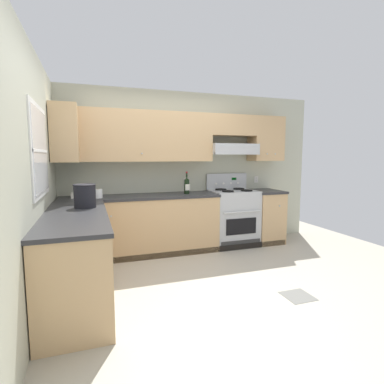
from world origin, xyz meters
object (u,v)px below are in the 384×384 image
bowl (84,196)px  paper_towel_roll (98,194)px  wine_bottle (187,185)px  bucket (85,195)px  stove (233,217)px

bowl → paper_towel_roll: bearing=-37.3°
bowl → paper_towel_roll: (0.19, -0.15, 0.04)m
wine_bottle → bucket: 1.73m
wine_bottle → paper_towel_roll: size_ratio=2.80×
stove → paper_towel_roll: (-2.18, -0.09, 0.49)m
stove → paper_towel_roll: 2.23m
stove → bowl: 2.41m
bucket → paper_towel_roll: 0.81m
wine_bottle → bowl: (-1.54, 0.08, -0.11)m
stove → paper_towel_roll: stove is taller
stove → wine_bottle: 1.01m
wine_bottle → bucket: size_ratio=1.30×
bowl → wine_bottle: bearing=-3.0°
stove → wine_bottle: bearing=-178.4°
stove → wine_bottle: size_ratio=3.42×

